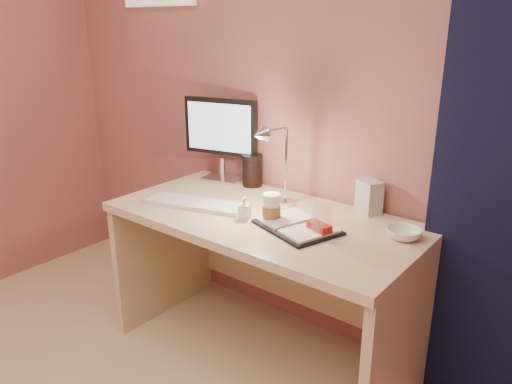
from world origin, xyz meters
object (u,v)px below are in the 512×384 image
Objects in this scene: monitor at (221,132)px; product_box at (369,197)px; desk at (273,255)px; dark_jar at (252,172)px; lotion_bottle at (245,208)px; bowl at (404,234)px; clear_cup at (322,219)px; desk_lamp at (278,159)px; planner at (299,226)px; keyboard at (196,204)px; coffee_cup at (271,209)px.

monitor reaches higher than product_box.
product_box is at bearing 33.87° from desk.
lotion_bottle is at bearing -55.41° from dark_jar.
bowl is at bearing -20.15° from monitor.
dark_jar is at bearing 151.69° from clear_cup.
dark_jar is at bearing 157.73° from desk_lamp.
monitor is 1.13× the size of desk_lamp.
monitor is 0.62m from lotion_bottle.
dark_jar is at bearing -153.97° from product_box.
desk_lamp is (-0.34, -0.23, 0.17)m from product_box.
product_box reaches higher than lotion_bottle.
planner is 2.86× the size of bowl.
coffee_cup is at bearing -7.84° from keyboard.
dark_jar is at bearing 169.94° from bowl.
keyboard is at bearing -138.53° from desk_lamp.
desk is 9.41× the size of dark_jar.
desk is 9.58× the size of clear_cup.
dark_jar is at bearing -6.19° from monitor.
monitor is 0.27m from dark_jar.
desk_lamp is at bearing 48.70° from desk.
dark_jar reaches higher than lotion_bottle.
planner reaches higher than keyboard.
clear_cup reaches higher than desk.
keyboard is at bearing -123.52° from product_box.
desk is at bearing 12.59° from keyboard.
dark_jar is (-0.27, 0.38, 0.02)m from lotion_bottle.
desk is 0.34m from planner.
planner is 0.42m from bowl.
clear_cup is at bearing -10.36° from keyboard.
lotion_bottle is at bearing -159.11° from coffee_cup.
desk_lamp is (-0.31, 0.12, 0.17)m from clear_cup.
clear_cup is at bearing -147.08° from bowl.
planner is 1.00× the size of desk_lamp.
bowl is 0.62m from desk_lamp.
product_box is (0.03, 0.35, 0.00)m from clear_cup.
keyboard is 0.54m from planner.
desk is 0.32m from lotion_bottle.
planner is at bearing 11.38° from lotion_bottle.
desk_lamp is (0.50, -0.19, -0.02)m from monitor.
lotion_bottle is 0.26m from desk_lamp.
bowl is (0.59, 0.07, 0.25)m from desk.
desk is 13.89× the size of lotion_bottle.
monitor is 0.89m from clear_cup.
product_box reaches higher than planner.
lotion_bottle is at bearing -51.48° from monitor.
dark_jar reaches higher than coffee_cup.
planner is at bearing -36.85° from monitor.
coffee_cup is at bearing 20.89° from lotion_bottle.
coffee_cup is at bearing -42.15° from dark_jar.
desk is 9.27× the size of product_box.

